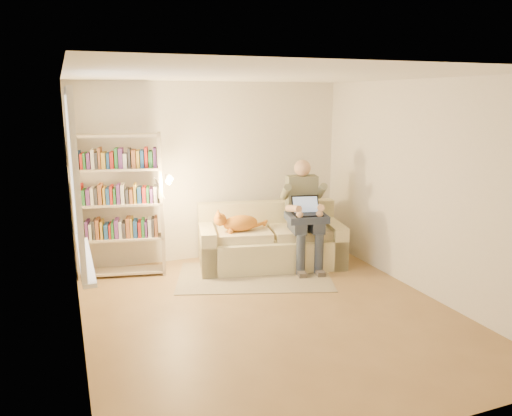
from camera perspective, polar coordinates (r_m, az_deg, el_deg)
name	(u,v)px	position (r m, az deg, el deg)	size (l,w,h in m)	color
floor	(271,314)	(5.74, 1.72, -11.98)	(4.50, 4.50, 0.00)	olive
ceiling	(273,75)	(5.23, 1.91, 14.91)	(4.00, 4.50, 0.02)	white
wall_left	(74,217)	(4.92, -20.13, -0.97)	(0.02, 4.50, 2.60)	silver
wall_right	(423,189)	(6.38, 18.59, 2.12)	(0.02, 4.50, 2.60)	silver
wall_back	(212,172)	(7.42, -5.03, 4.14)	(4.00, 0.02, 2.60)	silver
wall_front	(405,266)	(3.45, 16.71, -6.38)	(4.00, 0.02, 2.60)	silver
window	(78,204)	(5.10, -19.66, 0.39)	(0.12, 1.52, 1.69)	white
sofa	(270,243)	(7.24, 1.64, -4.02)	(2.18, 1.32, 0.87)	beige
person	(304,208)	(7.06, 5.49, -0.04)	(0.55, 0.75, 1.52)	slate
cat	(237,223)	(6.95, -2.17, -1.70)	(0.78, 0.36, 0.28)	orange
blanket	(309,217)	(6.94, 6.04, -1.09)	(0.55, 0.45, 0.10)	#263043
laptop	(309,210)	(6.93, 6.04, -0.19)	(0.44, 0.40, 0.31)	black
bookshelf	(120,198)	(6.86, -15.33, 1.06)	(1.27, 0.61, 1.93)	beige
rug	(254,276)	(6.82, -0.19, -7.83)	(2.04, 1.21, 0.01)	gray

